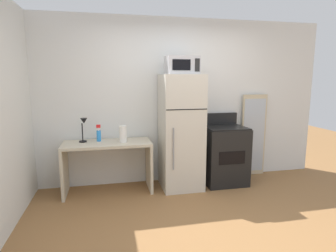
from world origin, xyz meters
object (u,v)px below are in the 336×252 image
spray_bottle (99,135)px  oven_range (224,154)px  refrigerator (181,132)px  desk (108,157)px  desk_lamp (84,126)px  leaning_mirror (253,135)px  microwave (182,65)px  paper_towel_roll (123,134)px

spray_bottle → oven_range: 1.98m
refrigerator → desk: bearing=178.0°
desk_lamp → spray_bottle: desk_lamp is taller
desk_lamp → refrigerator: refrigerator is taller
desk → desk_lamp: 0.57m
spray_bottle → oven_range: bearing=-3.4°
oven_range → leaning_mirror: 0.73m
desk → refrigerator: (1.10, -0.04, 0.33)m
desk_lamp → leaning_mirror: (2.79, 0.16, -0.29)m
oven_range → leaning_mirror: (0.65, 0.26, 0.23)m
microwave → oven_range: bearing=2.9°
spray_bottle → microwave: (1.22, -0.15, 1.01)m
desk_lamp → paper_towel_roll: desk_lamp is taller
oven_range → leaning_mirror: size_ratio=0.79×
desk_lamp → spray_bottle: size_ratio=1.42×
paper_towel_roll → leaning_mirror: size_ratio=0.17×
refrigerator → leaning_mirror: 1.40m
desk → desk_lamp: desk_lamp is taller
spray_bottle → oven_range: (1.94, -0.12, -0.38)m
paper_towel_roll → refrigerator: bearing=0.2°
microwave → oven_range: 1.56m
paper_towel_roll → refrigerator: refrigerator is taller
paper_towel_roll → oven_range: bearing=0.7°
desk → oven_range: bearing=-0.7°
oven_range → desk: bearing=179.3°
refrigerator → paper_towel_roll: bearing=-179.8°
desk → microwave: microwave is taller
desk → microwave: bearing=-3.1°
desk → paper_towel_roll: (0.23, -0.04, 0.34)m
desk_lamp → leaning_mirror: 2.81m
leaning_mirror → spray_bottle: bearing=-176.9°
microwave → paper_towel_roll: bearing=178.8°
spray_bottle → refrigerator: 1.23m
spray_bottle → microwave: bearing=-7.2°
microwave → oven_range: (0.72, 0.04, -1.39)m
desk → oven_range: size_ratio=1.15×
refrigerator → leaning_mirror: refrigerator is taller
oven_range → microwave: bearing=-177.1°
desk_lamp → oven_range: 2.21m
spray_bottle → microwave: microwave is taller
paper_towel_roll → refrigerator: 0.87m
oven_range → desk_lamp: bearing=177.3°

